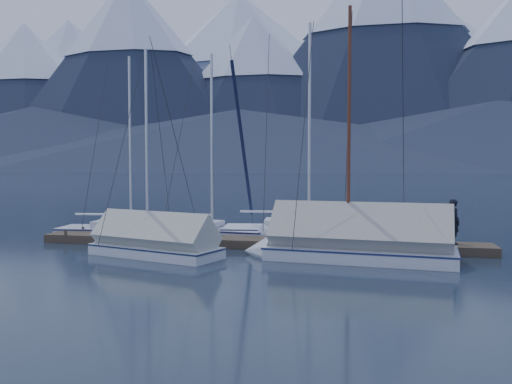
% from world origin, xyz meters
% --- Properties ---
extents(ground, '(1000.00, 1000.00, 0.00)m').
position_xyz_m(ground, '(0.00, 0.00, 0.00)').
color(ground, black).
rests_on(ground, ground).
extents(mountain_range, '(877.00, 584.00, 150.50)m').
position_xyz_m(mountain_range, '(4.12, 370.45, 58.65)').
color(mountain_range, '#475675').
rests_on(mountain_range, ground).
extents(dock, '(18.00, 1.50, 0.54)m').
position_xyz_m(dock, '(0.00, 2.00, 0.11)').
color(dock, '#382D23').
rests_on(dock, ground).
extents(mooring_posts, '(15.12, 1.52, 0.35)m').
position_xyz_m(mooring_posts, '(-0.50, 2.00, 0.35)').
color(mooring_posts, '#382D23').
rests_on(mooring_posts, ground).
extents(sailboat_open_left, '(6.93, 2.90, 8.95)m').
position_xyz_m(sailboat_open_left, '(-5.74, 3.83, 0.16)').
color(sailboat_open_left, silver).
rests_on(sailboat_open_left, ground).
extents(sailboat_open_mid, '(7.00, 3.01, 9.01)m').
position_xyz_m(sailboat_open_mid, '(-2.05, 4.25, 0.16)').
color(sailboat_open_mid, silver).
rests_on(sailboat_open_mid, ground).
extents(sailboat_open_right, '(8.11, 3.49, 10.44)m').
position_xyz_m(sailboat_open_right, '(2.32, 5.06, 0.18)').
color(sailboat_open_right, silver).
rests_on(sailboat_open_right, ground).
extents(sailboat_covered_near, '(7.62, 3.27, 9.64)m').
position_xyz_m(sailboat_covered_near, '(3.57, -0.12, 0.48)').
color(sailboat_covered_near, silver).
rests_on(sailboat_covered_near, ground).
extents(sailboat_covered_far, '(6.06, 3.42, 8.14)m').
position_xyz_m(sailboat_covered_far, '(-3.51, -0.80, 0.40)').
color(sailboat_covered_far, silver).
rests_on(sailboat_covered_far, ground).
extents(person, '(0.59, 0.71, 1.68)m').
position_xyz_m(person, '(7.50, 2.12, 1.18)').
color(person, black).
rests_on(person, dock).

